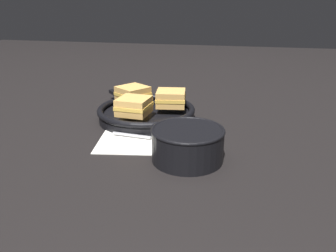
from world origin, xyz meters
TOP-DOWN VIEW (x-y plane):
  - ground_plane at (0.00, 0.00)m, footprint 4.00×4.00m
  - napkin at (-0.02, -0.00)m, footprint 0.26×0.23m
  - soup_bowl at (0.11, -0.09)m, footprint 0.16×0.16m
  - spoon at (0.01, -0.00)m, footprint 0.16×0.03m
  - skillet at (-0.05, 0.15)m, footprint 0.34×0.35m
  - sandwich_near_left at (-0.11, 0.19)m, footprint 0.12×0.12m
  - sandwich_near_right at (-0.07, 0.07)m, footprint 0.09×0.09m
  - sandwich_far_left at (0.02, 0.17)m, footprint 0.10×0.10m

SIDE VIEW (x-z plane):
  - ground_plane at x=0.00m, z-range 0.00..0.00m
  - napkin at x=-0.02m, z-range 0.00..0.00m
  - spoon at x=0.01m, z-range 0.00..0.01m
  - skillet at x=-0.05m, z-range 0.00..0.04m
  - soup_bowl at x=0.11m, z-range 0.00..0.08m
  - sandwich_near_left at x=-0.11m, z-range 0.04..0.09m
  - sandwich_near_right at x=-0.07m, z-range 0.04..0.09m
  - sandwich_far_left at x=0.02m, z-range 0.04..0.09m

